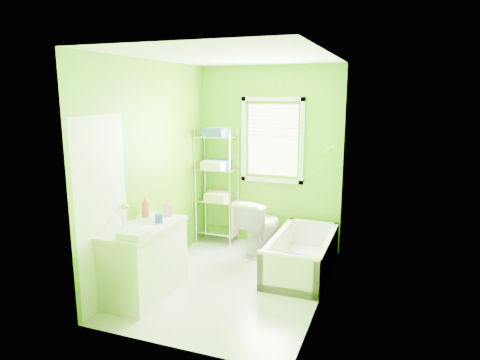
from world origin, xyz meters
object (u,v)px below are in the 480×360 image
(toilet, at_px, (260,226))
(vanity, at_px, (144,258))
(bathtub, at_px, (301,260))
(wire_shelf_unit, at_px, (218,173))

(toilet, xyz_separation_m, vanity, (-0.80, -1.68, 0.04))
(bathtub, relative_size, wire_shelf_unit, 0.87)
(toilet, xyz_separation_m, wire_shelf_unit, (-0.74, 0.24, 0.67))
(wire_shelf_unit, bearing_deg, toilet, -17.95)
(bathtub, relative_size, toilet, 1.94)
(bathtub, height_order, wire_shelf_unit, wire_shelf_unit)
(vanity, height_order, wire_shelf_unit, wire_shelf_unit)
(bathtub, height_order, toilet, toilet)
(bathtub, distance_m, wire_shelf_unit, 1.83)
(toilet, height_order, wire_shelf_unit, wire_shelf_unit)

